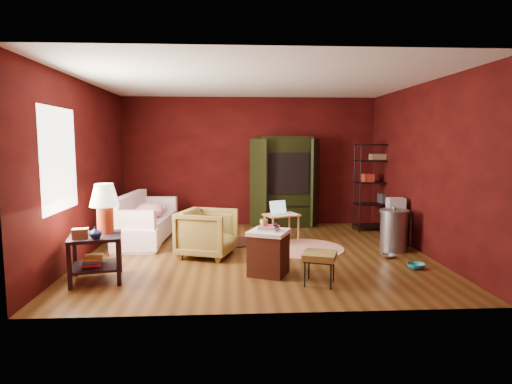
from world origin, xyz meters
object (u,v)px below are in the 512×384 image
side_table (100,223)px  laptop_desk (281,217)px  armchair (207,231)px  wire_shelving (377,183)px  sofa (144,220)px  hamper (269,252)px  tv_armoire (284,180)px

side_table → laptop_desk: (2.66, 2.01, -0.31)m
armchair → wire_shelving: wire_shelving is taller
sofa → wire_shelving: wire_shelving is taller
hamper → laptop_desk: 1.99m
wire_shelving → armchair: bearing=-154.9°
tv_armoire → wire_shelving: bearing=-24.0°
laptop_desk → wire_shelving: size_ratio=0.41×
sofa → wire_shelving: 4.74m
sofa → side_table: side_table is taller
hamper → laptop_desk: bearing=78.4°
sofa → hamper: bearing=-135.5°
sofa → hamper: size_ratio=2.81×
hamper → tv_armoire: tv_armoire is taller
tv_armoire → laptop_desk: bearing=-108.3°
side_table → hamper: side_table is taller
armchair → laptop_desk: armchair is taller
armchair → laptop_desk: size_ratio=1.12×
side_table → tv_armoire: bearing=50.1°
laptop_desk → sofa: bearing=154.0°
laptop_desk → wire_shelving: (2.11, 0.94, 0.53)m
side_table → armchair: bearing=38.2°
armchair → wire_shelving: 3.94m
armchair → hamper: armchair is taller
side_table → laptop_desk: 3.35m
sofa → laptop_desk: 2.55m
sofa → laptop_desk: (2.54, -0.20, 0.07)m
armchair → side_table: side_table is taller
sofa → armchair: 1.68m
side_table → tv_armoire: tv_armoire is taller
laptop_desk → tv_armoire: size_ratio=0.38×
side_table → wire_shelving: wire_shelving is taller
sofa → armchair: bearing=-133.1°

